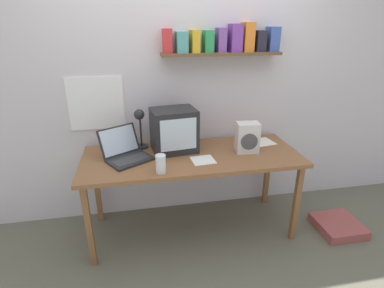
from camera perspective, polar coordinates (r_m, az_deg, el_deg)
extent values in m
plane|color=#636250|center=(2.94, 0.00, -15.70)|extent=(12.00, 12.00, 0.00)
cube|color=silver|center=(2.79, -1.69, 11.76)|extent=(5.60, 0.06, 2.60)
cube|color=white|center=(2.78, -17.77, 7.34)|extent=(0.48, 0.01, 0.47)
cube|color=brown|center=(2.71, 5.63, 16.74)|extent=(1.05, 0.18, 0.02)
cube|color=red|center=(2.64, -4.74, 19.00)|extent=(0.07, 0.12, 0.19)
cube|color=teal|center=(2.65, -2.00, 18.80)|extent=(0.09, 0.15, 0.17)
cube|color=gold|center=(2.66, 0.53, 18.97)|extent=(0.07, 0.16, 0.18)
cube|color=#2C9353|center=(2.70, 3.06, 18.94)|extent=(0.07, 0.14, 0.18)
cube|color=#784CA0|center=(2.72, 5.52, 19.12)|extent=(0.07, 0.14, 0.20)
cube|color=#793E9C|center=(2.76, 8.21, 19.37)|extent=(0.09, 0.15, 0.23)
cube|color=orange|center=(2.80, 10.52, 19.39)|extent=(0.09, 0.14, 0.24)
cube|color=#25202E|center=(2.84, 12.71, 18.60)|extent=(0.08, 0.14, 0.18)
cube|color=#4059A8|center=(2.89, 15.09, 18.75)|extent=(0.09, 0.13, 0.20)
cube|color=brown|center=(2.55, 0.00, -2.44)|extent=(1.84, 0.72, 0.03)
cube|color=brown|center=(2.49, -19.05, -14.70)|extent=(0.04, 0.05, 0.72)
cube|color=brown|center=(2.77, 19.24, -10.63)|extent=(0.04, 0.05, 0.72)
cube|color=brown|center=(2.98, -17.65, -7.89)|extent=(0.04, 0.05, 0.72)
cube|color=brown|center=(3.22, 14.14, -5.15)|extent=(0.04, 0.05, 0.72)
cube|color=#232326|center=(2.58, -3.47, 2.64)|extent=(0.40, 0.33, 0.37)
cube|color=silver|center=(2.44, -2.58, 1.75)|extent=(0.30, 0.05, 0.27)
cube|color=#232326|center=(2.49, -11.68, -2.95)|extent=(0.42, 0.38, 0.02)
cube|color=#38383A|center=(2.47, -11.48, -2.88)|extent=(0.32, 0.26, 0.00)
cube|color=#232326|center=(2.57, -13.76, 0.67)|extent=(0.34, 0.26, 0.23)
cube|color=silver|center=(2.57, -13.76, 0.67)|extent=(0.31, 0.23, 0.20)
cylinder|color=#232326|center=(2.73, -9.53, -0.48)|extent=(0.12, 0.12, 0.01)
cylinder|color=#232326|center=(2.68, -9.75, 2.72)|extent=(0.02, 0.02, 0.31)
sphere|color=#232326|center=(2.58, -10.04, 5.56)|extent=(0.09, 0.09, 0.09)
cylinder|color=white|center=(2.24, -5.97, -3.79)|extent=(0.08, 0.08, 0.14)
cylinder|color=orange|center=(2.25, -5.95, -4.25)|extent=(0.07, 0.07, 0.10)
cube|color=silver|center=(2.61, 10.51, 1.25)|extent=(0.20, 0.15, 0.26)
cylinder|color=#4C4C51|center=(2.55, 10.86, 0.42)|extent=(0.14, 0.02, 0.14)
ellipsoid|color=gray|center=(2.41, -5.71, -3.25)|extent=(0.06, 0.11, 0.03)
cube|color=white|center=(2.88, 13.14, 0.34)|extent=(0.24, 0.23, 0.00)
cube|color=white|center=(2.45, 2.13, -3.09)|extent=(0.20, 0.19, 0.00)
cube|color=#A34E4A|center=(3.20, 26.03, -13.82)|extent=(0.39, 0.39, 0.09)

